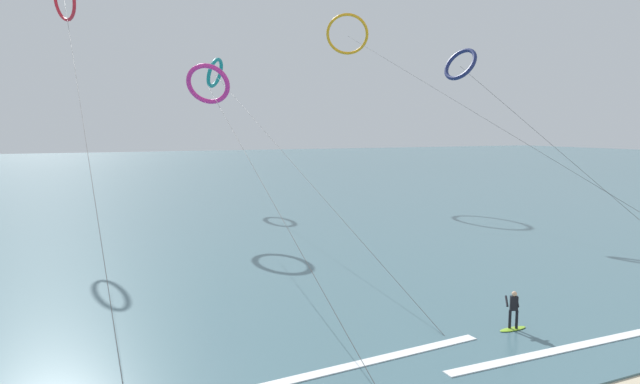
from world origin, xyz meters
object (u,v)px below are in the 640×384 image
Objects in this scene: surfer_lime at (513,313)px; kite_magenta at (208,84)px; kite_teal at (215,73)px; kite_navy at (461,65)px; kite_amber at (348,34)px.

kite_magenta is at bearing -45.26° from surfer_lime.
kite_magenta is 0.70× the size of kite_teal.
kite_teal is at bearing -159.23° from kite_navy.
kite_navy is (16.53, -25.30, -0.89)m from kite_teal.
kite_teal is at bearing -55.40° from surfer_lime.
kite_amber is at bearing 166.07° from kite_navy.
kite_magenta is at bearing 68.11° from kite_amber.
kite_amber reaches higher than kite_navy.
kite_amber reaches higher than surfer_lime.
surfer_lime is 32.96m from kite_magenta.
kite_teal is at bearing -75.36° from kite_magenta.
surfer_lime is at bearing 36.65° from kite_teal.
kite_amber is 1.01× the size of kite_teal.
kite_navy reaches higher than surfer_lime.
surfer_lime is 53.55m from kite_amber.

